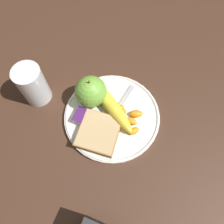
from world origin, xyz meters
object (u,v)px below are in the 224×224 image
at_px(jam_packet, 82,117).
at_px(juice_glass, 33,86).
at_px(apple, 91,92).
at_px(bread_slice, 99,133).
at_px(fork, 115,113).
at_px(plate, 112,116).
at_px(banana, 109,103).

bearing_deg(jam_packet, juice_glass, -98.64).
distance_m(apple, bread_slice, 0.11).
relative_size(bread_slice, fork, 0.68).
bearing_deg(bread_slice, jam_packet, -112.03).
bearing_deg(juice_glass, apple, 105.15).
distance_m(juice_glass, bread_slice, 0.21).
bearing_deg(fork, plate, -27.87).
bearing_deg(plate, apple, -109.39).
relative_size(plate, fork, 1.54).
bearing_deg(banana, bread_slice, 3.31).
distance_m(plate, bread_slice, 0.06).
bearing_deg(bread_slice, fork, 165.63).
bearing_deg(fork, banana, -110.58).
distance_m(plate, apple, 0.09).
distance_m(plate, juice_glass, 0.22).
height_order(bread_slice, fork, bread_slice).
bearing_deg(jam_packet, apple, 178.78).
distance_m(plate, jam_packet, 0.08).
distance_m(banana, bread_slice, 0.08).
bearing_deg(jam_packet, plate, 118.42).
height_order(juice_glass, fork, juice_glass).
bearing_deg(jam_packet, banana, 137.86).
relative_size(apple, fork, 0.56).
height_order(bread_slice, jam_packet, same).
bearing_deg(apple, banana, 86.96).
bearing_deg(apple, jam_packet, -1.22).
xyz_separation_m(juice_glass, jam_packet, (0.02, 0.14, -0.03)).
bearing_deg(banana, jam_packet, -42.14).
bearing_deg(juice_glass, jam_packet, 81.36).
relative_size(apple, bread_slice, 0.83).
relative_size(juice_glass, apple, 1.25).
relative_size(fork, jam_packet, 3.87).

